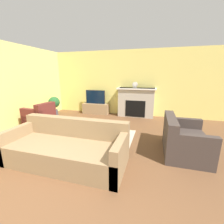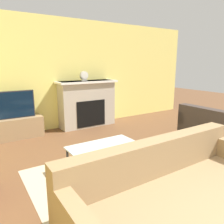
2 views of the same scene
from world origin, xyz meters
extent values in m
plane|color=brown|center=(0.00, 0.00, 0.00)|extent=(20.00, 20.00, 0.00)
cube|color=#EADB72|center=(0.00, 5.04, 1.35)|extent=(8.79, 0.06, 2.70)
cube|color=#EADB72|center=(-2.93, 2.51, 1.35)|extent=(0.06, 8.01, 2.70)
cube|color=#B7A88E|center=(-0.08, 2.18, 0.00)|extent=(2.27, 1.89, 0.00)
cube|color=#B2A899|center=(0.83, 4.79, 0.59)|extent=(1.44, 0.44, 1.19)
cube|color=black|center=(0.83, 4.57, 0.37)|extent=(0.79, 0.01, 0.67)
cube|color=white|center=(0.83, 4.76, 1.16)|extent=(1.56, 0.50, 0.05)
cube|color=#997A56|center=(-0.95, 4.75, 0.23)|extent=(1.16, 0.37, 0.46)
cube|color=#232328|center=(-0.95, 4.75, 0.76)|extent=(0.87, 0.05, 0.59)
cube|color=black|center=(-0.95, 4.72, 0.76)|extent=(0.83, 0.01, 0.55)
cube|color=#8C704C|center=(-0.05, 0.97, 0.21)|extent=(2.35, 0.98, 0.42)
cube|color=#8C704C|center=(-0.05, 1.37, 0.62)|extent=(2.35, 0.20, 0.40)
cube|color=#8C704C|center=(-1.16, 0.97, 0.33)|extent=(0.14, 0.98, 0.66)
cube|color=#8C704C|center=(1.05, 0.97, 0.33)|extent=(0.14, 0.98, 0.66)
cube|color=#3D332D|center=(2.27, 2.03, 0.21)|extent=(0.87, 1.25, 0.42)
cube|color=#3D332D|center=(1.93, 2.03, 0.62)|extent=(0.20, 1.25, 0.40)
cube|color=#3D332D|center=(2.27, 1.48, 0.33)|extent=(0.87, 0.14, 0.66)
cube|color=#3D332D|center=(2.27, 2.58, 0.33)|extent=(0.87, 0.14, 0.66)
cube|color=#5B231E|center=(-2.14, 2.64, 0.21)|extent=(0.91, 0.79, 0.42)
cube|color=#5B231E|center=(-1.83, 2.61, 0.62)|extent=(0.28, 0.73, 0.40)
cube|color=#5B231E|center=(-2.11, 2.92, 0.33)|extent=(0.85, 0.23, 0.66)
cube|color=#5B231E|center=(-2.17, 2.36, 0.33)|extent=(0.85, 0.23, 0.66)
cylinder|color=#333338|center=(-0.57, 2.06, 0.19)|extent=(0.04, 0.04, 0.39)
cylinder|color=#333338|center=(0.42, 2.06, 0.19)|extent=(0.04, 0.04, 0.39)
cylinder|color=#333338|center=(-0.57, 2.67, 0.19)|extent=(0.04, 0.04, 0.39)
cylinder|color=#333338|center=(0.42, 2.67, 0.19)|extent=(0.04, 0.04, 0.39)
cube|color=silver|center=(-0.08, 2.37, 0.40)|extent=(1.07, 0.69, 0.02)
cylinder|color=#47474C|center=(-2.54, 4.01, 0.12)|extent=(0.24, 0.24, 0.24)
cylinder|color=#4C3823|center=(-2.54, 4.01, 0.31)|extent=(0.03, 0.03, 0.14)
sphere|color=#235628|center=(-2.54, 4.01, 0.57)|extent=(0.46, 0.46, 0.46)
cube|color=beige|center=(0.76, 4.79, 1.20)|extent=(0.15, 0.07, 0.03)
cylinder|color=beige|center=(0.76, 4.79, 1.32)|extent=(0.21, 0.07, 0.21)
cylinder|color=white|center=(0.76, 4.75, 1.32)|extent=(0.17, 0.00, 0.17)
camera|label=1|loc=(1.55, -1.34, 1.72)|focal=24.00mm
camera|label=2|loc=(-1.67, -0.25, 1.63)|focal=35.00mm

